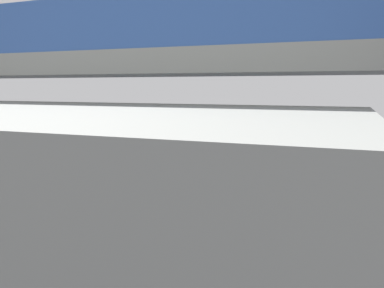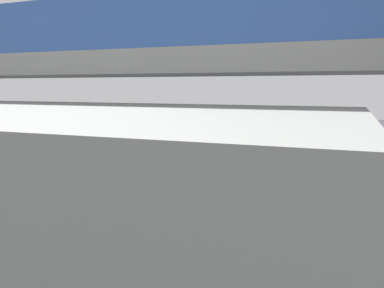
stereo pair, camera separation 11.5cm
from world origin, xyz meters
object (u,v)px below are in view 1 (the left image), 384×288
object	(u,v)px
city_bus	(199,138)
pedestrian	(213,175)
bicycle_black	(344,210)
bicycle_blue	(289,198)
traffic_sign	(240,130)

from	to	relation	value
city_bus	pedestrian	distance (m)	4.34
pedestrian	bicycle_black	bearing A→B (deg)	165.71
pedestrian	city_bus	bearing A→B (deg)	-61.53
city_bus	pedestrian	bearing A→B (deg)	118.47
bicycle_black	pedestrian	bearing A→B (deg)	-14.29
bicycle_blue	traffic_sign	distance (m)	9.66
city_bus	pedestrian	world-z (taller)	city_bus
city_bus	traffic_sign	xyz separation A→B (m)	(-1.10, -4.35, 0.01)
city_bus	bicycle_blue	bearing A→B (deg)	140.60
city_bus	bicycle_black	bearing A→B (deg)	144.93
bicycle_black	traffic_sign	distance (m)	11.26
bicycle_blue	pedestrian	world-z (taller)	pedestrian
bicycle_black	traffic_sign	size ratio (longest dim) A/B	0.63
traffic_sign	bicycle_black	bearing A→B (deg)	122.87
city_bus	traffic_sign	bearing A→B (deg)	-104.27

